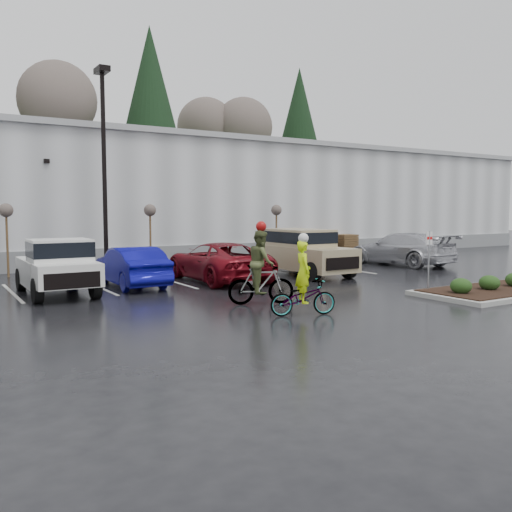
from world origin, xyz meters
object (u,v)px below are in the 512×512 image
pickup_white (55,266)px  car_red (218,261)px  lamppost (104,148)px  pallet_stack_a (301,247)px  suv_tan (306,252)px  cyclist_olive (261,275)px  fire_lane_sign (429,254)px  car_far_silver (401,249)px  pallet_stack_b (323,246)px  cyclist_hivis (303,290)px  sapling_east (276,213)px  sapling_west (6,214)px  sapling_mid (150,214)px  car_blue (131,266)px  pallet_stack_c (345,245)px

pickup_white → car_red: pickup_white is taller
lamppost → pallet_stack_a: lamppost is taller
lamppost → suv_tan: bearing=-35.3°
cyclist_olive → suv_tan: bearing=-25.0°
fire_lane_sign → car_far_silver: (6.58, 7.53, -0.55)m
pallet_stack_a → pickup_white: (-15.72, -6.92, 0.30)m
car_red → pallet_stack_b: bearing=-146.8°
fire_lane_sign → cyclist_hivis: cyclist_hivis is taller
pallet_stack_b → fire_lane_sign: bearing=-114.9°
lamppost → sapling_east: 10.48m
sapling_west → sapling_east: 14.00m
fire_lane_sign → cyclist_hivis: bearing=-172.6°
suv_tan → pallet_stack_b: bearing=46.8°
pallet_stack_a → fire_lane_sign: fire_lane_sign is taller
sapling_mid → cyclist_olive: sapling_mid is taller
cyclist_hivis → cyclist_olive: cyclist_olive is taller
car_blue → cyclist_hivis: bearing=105.5°
car_red → sapling_west: bearing=-37.3°
cyclist_olive → car_far_silver: bearing=-41.7°
pallet_stack_a → sapling_west: bearing=-176.5°
pallet_stack_c → car_far_silver: 6.48m
sapling_west → pallet_stack_c: sapling_west is taller
pickup_white → cyclist_olive: 7.48m
lamppost → pallet_stack_b: bearing=8.0°
car_blue → car_far_silver: 14.73m
lamppost → sapling_east: bearing=5.7°
car_far_silver → cyclist_hivis: 15.05m
suv_tan → fire_lane_sign: bearing=-86.6°
pallet_stack_a → suv_tan: size_ratio=0.26×
lamppost → fire_lane_sign: (7.80, -11.80, -4.28)m
sapling_mid → cyclist_olive: 11.66m
pallet_stack_b → car_far_silver: (0.18, -6.27, 0.18)m
fire_lane_sign → suv_tan: fire_lane_sign is taller
lamppost → car_red: lamppost is taller
fire_lane_sign → car_red: (-4.57, 6.99, -0.61)m
pallet_stack_a → fire_lane_sign: size_ratio=0.61×
pallet_stack_b → cyclist_olive: 17.64m
pallet_stack_b → car_blue: 15.95m
car_far_silver → cyclist_olive: (-12.62, -6.23, 0.07)m
pallet_stack_c → car_blue: 17.61m
pallet_stack_a → cyclist_olive: (-10.74, -12.50, 0.25)m
pallet_stack_c → fire_lane_sign: (-8.20, -13.80, 0.73)m
car_red → car_blue: bearing=-3.0°
sapling_east → cyclist_hivis: sapling_east is taller
pickup_white → pallet_stack_c: bearing=19.8°
pallet_stack_c → cyclist_hivis: bearing=-134.2°
pallet_stack_a → pallet_stack_b: 1.70m
cyclist_hivis → pallet_stack_b: bearing=-23.9°
sapling_east → car_red: sapling_east is taller
pickup_white → cyclist_olive: bearing=-48.3°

